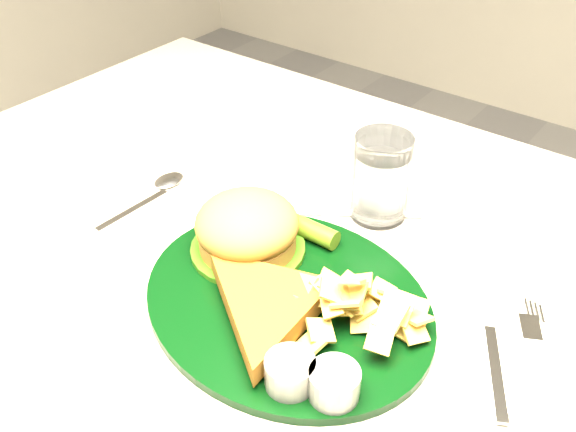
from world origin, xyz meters
name	(u,v)px	position (x,y,z in m)	size (l,w,h in m)	color
dinner_plate	(287,278)	(0.02, -0.07, 0.79)	(0.32, 0.27, 0.07)	black
water_glass	(381,177)	(0.01, 0.12, 0.80)	(0.07, 0.07, 0.11)	silver
fork_napkin	(499,366)	(0.22, -0.02, 0.76)	(0.11, 0.15, 0.01)	white
spoon	(132,209)	(-0.23, -0.06, 0.75)	(0.04, 0.15, 0.01)	white
wrapped_straw	(329,212)	(-0.04, 0.08, 0.75)	(0.23, 0.08, 0.01)	white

